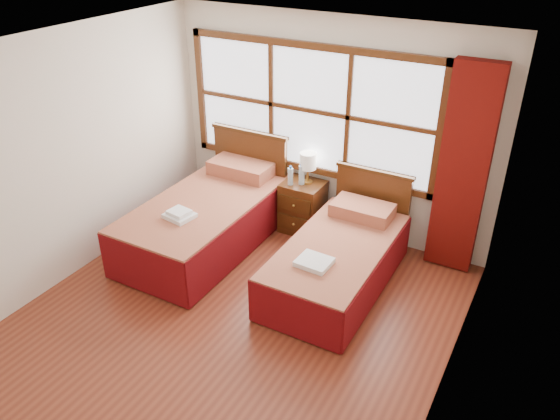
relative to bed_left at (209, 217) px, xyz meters
The scene contains 15 objects.
floor 1.62m from the bed_left, 49.05° to the right, with size 4.50×4.50×0.00m, color brown.
ceiling 2.76m from the bed_left, 49.05° to the right, with size 4.50×4.50×0.00m, color white.
wall_back 1.76m from the bed_left, 45.46° to the left, with size 4.00×4.00×0.00m, color silver.
wall_left 1.81m from the bed_left, 128.84° to the right, with size 4.50×4.50×0.00m, color silver.
wall_right 3.40m from the bed_left, 21.49° to the right, with size 4.50×4.50×0.00m, color silver.
window 1.73m from the bed_left, 52.22° to the left, with size 3.16×0.06×1.56m.
curtain 2.91m from the bed_left, 19.12° to the left, with size 0.50×0.16×2.30m, color #660E0A.
bed_left is the anchor object (origin of this frame).
bed_right 1.68m from the bed_left, ahead, with size 1.00×2.02×0.96m.
nightstand 1.16m from the bed_left, 43.55° to the left, with size 0.49×0.48×0.65m.
towels_left 0.60m from the bed_left, 89.99° to the right, with size 0.33×0.30×0.09m.
towels_right 1.71m from the bed_left, 17.12° to the right, with size 0.34×0.30×0.05m.
lamp 1.35m from the bed_left, 43.90° to the left, with size 0.20×0.20×0.39m.
bottle_near 1.09m from the bed_left, 44.02° to the left, with size 0.06×0.06×0.24m.
bottle_far 1.21m from the bed_left, 43.01° to the left, with size 0.07×0.07×0.27m.
Camera 1 is at (2.43, -3.32, 3.57)m, focal length 35.00 mm.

